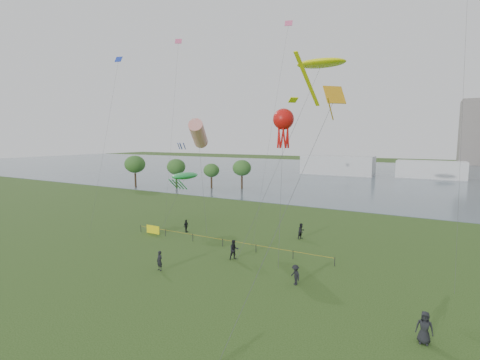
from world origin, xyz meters
The scene contains 18 objects.
ground_plane centered at (0.00, 0.00, 0.00)m, with size 400.00×400.00×0.00m, color #213C13.
lake centered at (0.00, 100.00, 0.02)m, with size 400.00×120.00×0.08m, color #4F616C.
pavilion_left centered at (-12.00, 95.00, 3.00)m, with size 22.00×8.00×6.00m, color silver.
pavilion_right centered at (14.00, 98.00, 2.50)m, with size 18.00×7.00×5.00m, color silver.
trees centered at (-36.16, 47.59, 4.95)m, with size 27.88×14.28×7.49m.
fence centered at (-10.90, 14.76, 0.55)m, with size 24.07×0.07×1.05m.
spectator_a centered at (-1.69, 11.86, 0.95)m, with size 0.93×0.72×1.91m, color black.
spectator_b centered at (5.48, 9.21, 0.81)m, with size 1.05×0.60×1.63m, color black.
spectator_c centered at (-11.76, 17.37, 0.79)m, with size 0.92×0.38×1.57m, color black.
spectator_d centered at (14.63, 5.24, 0.94)m, with size 0.92×0.60×1.88m, color black.
spectator_f centered at (-6.03, 6.26, 0.88)m, with size 0.64×0.42×1.75m, color black.
spectator_g centered at (1.68, 21.57, 0.91)m, with size 0.89×0.69×1.83m, color black.
kite_stingray centered at (3.66, 20.72, 19.29)m, with size 7.62×10.78×19.77m.
kite_windsock centered at (-12.32, 21.00, 12.14)m, with size 5.88×5.91×14.08m.
kite_creature centered at (-15.39, 21.94, 6.38)m, with size 2.70×9.39×6.87m.
kite_octopus centered at (1.14, 16.91, 13.40)m, with size 2.88×6.24×14.55m.
kite_delta centered at (8.42, 6.95, 13.71)m, with size 3.59×11.36×15.07m.
small_kites centered at (-1.01, 18.76, 23.21)m, with size 41.91×14.40×6.33m.
Camera 1 is at (14.50, -16.02, 11.62)m, focal length 26.00 mm.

